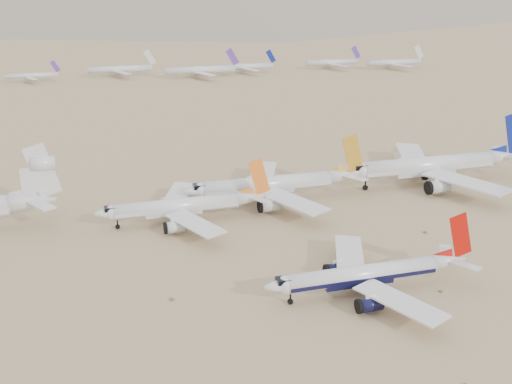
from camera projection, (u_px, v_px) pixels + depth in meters
ground at (337, 313)px, 126.73m from camera, size 7000.00×7000.00×0.00m
main_airliner at (370, 274)px, 133.28m from camera, size 44.51×43.47×15.71m
row2_navy_widebody at (435, 165)px, 201.44m from camera, size 60.26×58.92×21.44m
row2_gold_tail at (275, 184)px, 186.10m from camera, size 52.01×50.87×18.52m
row2_orange_tail at (184, 206)px, 170.88m from camera, size 44.89×43.91×16.01m
distant_storage_row at (96, 73)px, 389.78m from camera, size 464.97×60.74×15.12m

